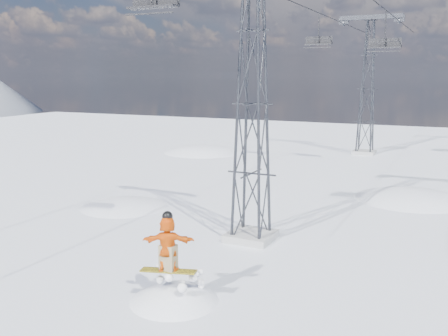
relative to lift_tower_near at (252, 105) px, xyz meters
The scene contains 8 objects.
ground 9.72m from the lift_tower_near, 95.71° to the right, with size 120.00×120.00×0.00m, color white.
snow_terrain 20.81m from the lift_tower_near, 112.81° to the left, with size 39.00×37.00×22.00m.
lift_tower_near is the anchor object (origin of this frame).
lift_tower_far 25.00m from the lift_tower_near, 90.00° to the left, with size 5.20×1.80×11.43m.
haul_cables 12.70m from the lift_tower_near, 90.00° to the left, with size 4.46×51.00×0.06m.
lift_chair_near 5.37m from the lift_tower_near, 123.09° to the right, with size 1.85×0.53×2.30m.
lift_chair_mid 18.39m from the lift_tower_near, 83.02° to the left, with size 2.18×0.63×2.70m.
lift_chair_far 17.83m from the lift_tower_near, 97.23° to the left, with size 1.92×0.55×2.38m.
Camera 1 is at (8.24, -9.98, 6.57)m, focal length 40.00 mm.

